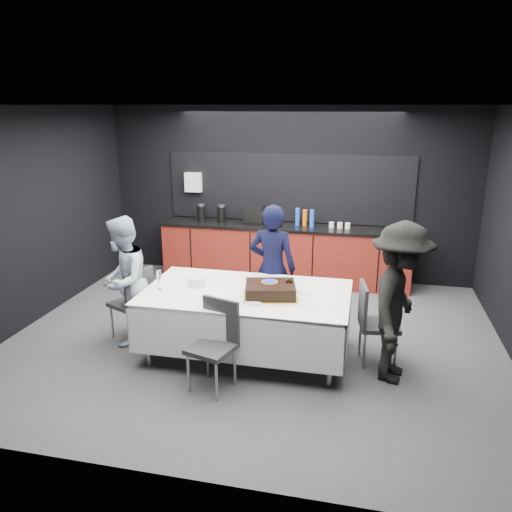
{
  "coord_description": "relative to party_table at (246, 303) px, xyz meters",
  "views": [
    {
      "loc": [
        1.26,
        -5.52,
        2.81
      ],
      "look_at": [
        0.0,
        0.1,
        1.05
      ],
      "focal_mm": 35.0,
      "sensor_mm": 36.0,
      "label": 1
    }
  ],
  "objects": [
    {
      "name": "room_shell",
      "position": [
        0.0,
        0.4,
        1.22
      ],
      "size": [
        6.04,
        5.04,
        2.82
      ],
      "color": "white",
      "rests_on": "ground"
    },
    {
      "name": "chair_left",
      "position": [
        -1.43,
        0.08,
        -0.11
      ],
      "size": [
        0.56,
        0.56,
        0.92
      ],
      "color": "#292A2E",
      "rests_on": "ground"
    },
    {
      "name": "chair_near",
      "position": [
        -0.15,
        -0.73,
        -0.11
      ],
      "size": [
        0.52,
        0.52,
        0.92
      ],
      "color": "#292A2E",
      "rests_on": "ground"
    },
    {
      "name": "person_right",
      "position": [
        1.65,
        -0.17,
        0.21
      ],
      "size": [
        0.84,
        1.21,
        1.7
      ],
      "primitive_type": "imported",
      "rotation": [
        0.0,
        0.0,
        1.36
      ],
      "color": "black",
      "rests_on": "ground"
    },
    {
      "name": "plate_stack",
      "position": [
        -0.61,
        0.08,
        0.19
      ],
      "size": [
        0.21,
        0.21,
        0.1
      ],
      "primitive_type": "cylinder",
      "color": "white",
      "rests_on": "party_table"
    },
    {
      "name": "kitchenette",
      "position": [
        -0.02,
        2.62,
        -0.1
      ],
      "size": [
        4.1,
        0.64,
        2.05
      ],
      "color": "maroon",
      "rests_on": "ground"
    },
    {
      "name": "party_table",
      "position": [
        0.0,
        0.0,
        0.0
      ],
      "size": [
        2.32,
        1.32,
        0.78
      ],
      "color": "#99999E",
      "rests_on": "ground"
    },
    {
      "name": "chair_right",
      "position": [
        1.41,
        0.13,
        -0.11
      ],
      "size": [
        0.48,
        0.48,
        0.92
      ],
      "color": "#292A2E",
      "rests_on": "ground"
    },
    {
      "name": "champagne_flute",
      "position": [
        -0.99,
        -0.14,
        0.3
      ],
      "size": [
        0.06,
        0.06,
        0.22
      ],
      "color": "white",
      "rests_on": "party_table"
    },
    {
      "name": "loose_plate_right_b",
      "position": [
        0.74,
        -0.3,
        0.14
      ],
      "size": [
        0.2,
        0.2,
        0.01
      ],
      "primitive_type": "cylinder",
      "color": "white",
      "rests_on": "party_table"
    },
    {
      "name": "ground",
      "position": [
        0.0,
        0.4,
        -0.64
      ],
      "size": [
        6.0,
        6.0,
        0.0
      ],
      "primitive_type": "plane",
      "color": "#46474C",
      "rests_on": "ground"
    },
    {
      "name": "person_center",
      "position": [
        0.16,
        0.76,
        0.18
      ],
      "size": [
        0.63,
        0.45,
        1.64
      ],
      "primitive_type": "imported",
      "rotation": [
        0.0,
        0.0,
        3.05
      ],
      "color": "black",
      "rests_on": "ground"
    },
    {
      "name": "loose_plate_far",
      "position": [
        0.08,
        0.47,
        0.14
      ],
      "size": [
        0.19,
        0.19,
        0.01
      ],
      "primitive_type": "cylinder",
      "color": "white",
      "rests_on": "party_table"
    },
    {
      "name": "loose_plate_near",
      "position": [
        -0.38,
        -0.29,
        0.14
      ],
      "size": [
        0.21,
        0.21,
        0.01
      ],
      "primitive_type": "cylinder",
      "color": "white",
      "rests_on": "party_table"
    },
    {
      "name": "cake_assembly",
      "position": [
        0.29,
        -0.08,
        0.21
      ],
      "size": [
        0.67,
        0.59,
        0.18
      ],
      "color": "yellow",
      "rests_on": "party_table"
    },
    {
      "name": "fork_pile",
      "position": [
        0.15,
        -0.35,
        0.15
      ],
      "size": [
        0.18,
        0.14,
        0.02
      ],
      "primitive_type": "cube",
      "rotation": [
        0.0,
        0.0,
        -0.36
      ],
      "color": "white",
      "rests_on": "party_table"
    },
    {
      "name": "person_left",
      "position": [
        -1.52,
        0.01,
        0.14
      ],
      "size": [
        0.7,
        0.84,
        1.56
      ],
      "primitive_type": "imported",
      "rotation": [
        0.0,
        0.0,
        -1.42
      ],
      "color": "#A3B9CE",
      "rests_on": "ground"
    },
    {
      "name": "loose_plate_right_a",
      "position": [
        0.66,
        0.13,
        0.14
      ],
      "size": [
        0.2,
        0.2,
        0.01
      ],
      "primitive_type": "cylinder",
      "color": "white",
      "rests_on": "party_table"
    }
  ]
}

